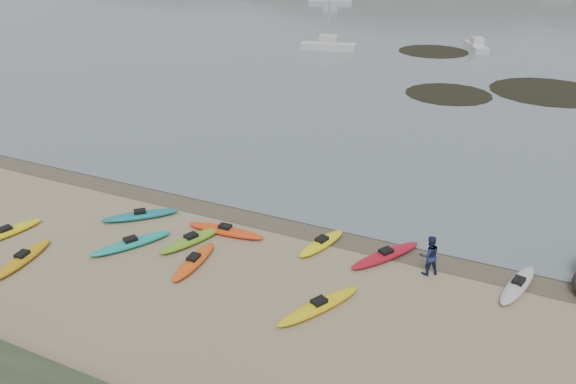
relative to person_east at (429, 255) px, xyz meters
The scene contains 5 objects.
ground 7.34m from the person_east, 166.38° to the left, with size 600.00×600.00×0.00m, color tan.
wet_sand 7.27m from the person_east, 168.70° to the left, with size 60.00×60.00×0.00m, color brown.
kayaks 8.90m from the person_east, 164.58° to the right, with size 22.95×10.29×0.34m.
person_east is the anchor object (origin of this frame).
kelp_mats 35.00m from the person_east, 94.00° to the left, with size 21.45×24.97×0.04m.
Camera 1 is at (10.20, -21.51, 12.76)m, focal length 35.00 mm.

